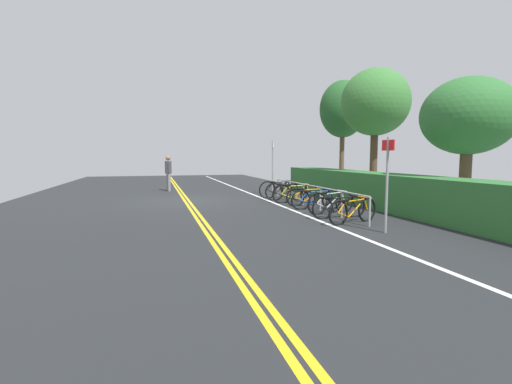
# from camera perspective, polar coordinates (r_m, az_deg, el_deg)

# --- Properties ---
(ground_plane) EXTENTS (38.81, 13.58, 0.05)m
(ground_plane) POSITION_cam_1_polar(r_m,az_deg,el_deg) (15.02, -10.56, -1.39)
(ground_plane) COLOR #232628
(centre_line_yellow_inner) EXTENTS (34.93, 0.10, 0.00)m
(centre_line_yellow_inner) POSITION_cam_1_polar(r_m,az_deg,el_deg) (15.02, -10.87, -1.29)
(centre_line_yellow_inner) COLOR gold
(centre_line_yellow_inner) RESTS_ON ground_plane
(centre_line_yellow_outer) EXTENTS (34.93, 0.10, 0.00)m
(centre_line_yellow_outer) POSITION_cam_1_polar(r_m,az_deg,el_deg) (15.03, -10.26, -1.28)
(centre_line_yellow_outer) COLOR gold
(centre_line_yellow_outer) RESTS_ON ground_plane
(bike_lane_stripe_white) EXTENTS (34.93, 0.12, 0.00)m
(bike_lane_stripe_white) POSITION_cam_1_polar(r_m,az_deg,el_deg) (15.58, 0.93, -0.95)
(bike_lane_stripe_white) COLOR white
(bike_lane_stripe_white) RESTS_ON ground_plane
(bike_rack) EXTENTS (7.26, 0.05, 0.77)m
(bike_rack) POSITION_cam_1_polar(r_m,az_deg,el_deg) (12.89, 8.47, 0.22)
(bike_rack) COLOR #9EA0A5
(bike_rack) RESTS_ON ground_plane
(bicycle_0) EXTENTS (0.46, 1.78, 0.77)m
(bicycle_0) POSITION_cam_1_polar(r_m,az_deg,el_deg) (15.70, 3.51, 0.41)
(bicycle_0) COLOR black
(bicycle_0) RESTS_ON ground_plane
(bicycle_1) EXTENTS (0.58, 1.66, 0.74)m
(bicycle_1) POSITION_cam_1_polar(r_m,az_deg,el_deg) (14.85, 4.67, 0.05)
(bicycle_1) COLOR black
(bicycle_1) RESTS_ON ground_plane
(bicycle_2) EXTENTS (0.46, 1.80, 0.75)m
(bicycle_2) POSITION_cam_1_polar(r_m,az_deg,el_deg) (14.11, 6.07, -0.23)
(bicycle_2) COLOR black
(bicycle_2) RESTS_ON ground_plane
(bicycle_3) EXTENTS (0.46, 1.65, 0.68)m
(bicycle_3) POSITION_cam_1_polar(r_m,az_deg,el_deg) (13.31, 8.12, -0.75)
(bicycle_3) COLOR black
(bicycle_3) RESTS_ON ground_plane
(bicycle_4) EXTENTS (0.46, 1.72, 0.69)m
(bicycle_4) POSITION_cam_1_polar(r_m,az_deg,el_deg) (12.52, 9.17, -1.14)
(bicycle_4) COLOR black
(bicycle_4) RESTS_ON ground_plane
(bicycle_5) EXTENTS (0.51, 1.72, 0.72)m
(bicycle_5) POSITION_cam_1_polar(r_m,az_deg,el_deg) (11.70, 11.39, -1.57)
(bicycle_5) COLOR black
(bicycle_5) RESTS_ON ground_plane
(bicycle_6) EXTENTS (0.46, 1.71, 0.68)m
(bicycle_6) POSITION_cam_1_polar(r_m,az_deg,el_deg) (10.86, 12.56, -2.25)
(bicycle_6) COLOR black
(bicycle_6) RESTS_ON ground_plane
(bicycle_7) EXTENTS (0.65, 1.69, 0.70)m
(bicycle_7) POSITION_cam_1_polar(r_m,az_deg,el_deg) (10.14, 14.61, -2.79)
(bicycle_7) COLOR black
(bicycle_7) RESTS_ON ground_plane
(pedestrian) EXTENTS (0.49, 0.32, 1.77)m
(pedestrian) POSITION_cam_1_polar(r_m,az_deg,el_deg) (19.16, -13.25, 3.20)
(pedestrian) COLOR slate
(pedestrian) RESTS_ON ground_plane
(sign_post_near) EXTENTS (0.36, 0.09, 2.43)m
(sign_post_near) POSITION_cam_1_polar(r_m,az_deg,el_deg) (16.95, 2.56, 4.48)
(sign_post_near) COLOR gray
(sign_post_near) RESTS_ON ground_plane
(sign_post_far) EXTENTS (0.36, 0.09, 2.18)m
(sign_post_far) POSITION_cam_1_polar(r_m,az_deg,el_deg) (8.97, 19.41, 2.37)
(sign_post_far) COLOR gray
(sign_post_far) RESTS_ON ground_plane
(hedge_backdrop) EXTENTS (16.21, 1.23, 1.17)m
(hedge_backdrop) POSITION_cam_1_polar(r_m,az_deg,el_deg) (12.74, 20.84, -0.13)
(hedge_backdrop) COLOR #2D6B30
(hedge_backdrop) RESTS_ON ground_plane
(tree_near_left) EXTENTS (2.36, 2.36, 5.61)m
(tree_near_left) POSITION_cam_1_polar(r_m,az_deg,el_deg) (20.12, 13.12, 12.16)
(tree_near_left) COLOR brown
(tree_near_left) RESTS_ON ground_plane
(tree_mid) EXTENTS (2.78, 2.78, 5.32)m
(tree_mid) POSITION_cam_1_polar(r_m,az_deg,el_deg) (16.41, 17.77, 12.85)
(tree_mid) COLOR #473323
(tree_mid) RESTS_ON ground_plane
(tree_far_right) EXTENTS (2.67, 2.67, 4.05)m
(tree_far_right) POSITION_cam_1_polar(r_m,az_deg,el_deg) (12.72, 29.69, 9.95)
(tree_far_right) COLOR brown
(tree_far_right) RESTS_ON ground_plane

